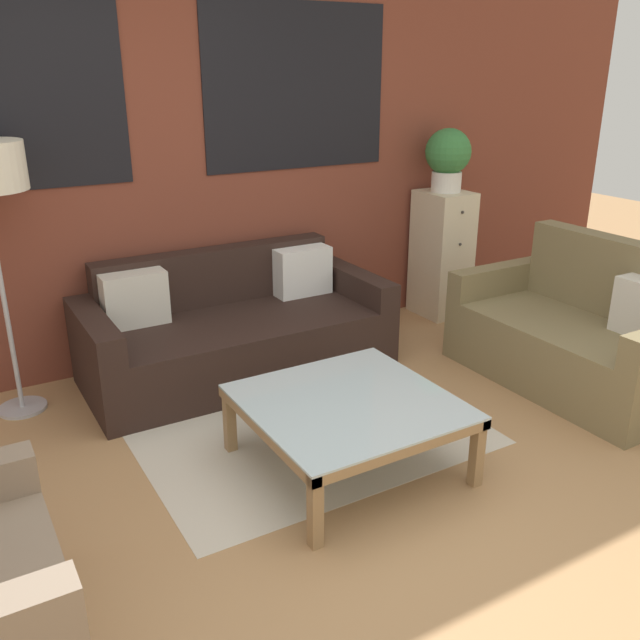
{
  "coord_description": "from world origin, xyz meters",
  "views": [
    {
      "loc": [
        -1.42,
        -1.94,
        1.94
      ],
      "look_at": [
        0.45,
        1.24,
        0.55
      ],
      "focal_mm": 38.0,
      "sensor_mm": 36.0,
      "label": 1
    }
  ],
  "objects_px": {
    "couch_dark": "(235,332)",
    "settee_vintage": "(578,337)",
    "potted_plant": "(448,157)",
    "drawer_cabinet": "(441,254)",
    "coffee_table": "(348,409)"
  },
  "relations": [
    {
      "from": "couch_dark",
      "to": "settee_vintage",
      "type": "height_order",
      "value": "settee_vintage"
    },
    {
      "from": "settee_vintage",
      "to": "potted_plant",
      "type": "distance_m",
      "value": 1.76
    },
    {
      "from": "drawer_cabinet",
      "to": "coffee_table",
      "type": "bearing_deg",
      "value": -140.45
    },
    {
      "from": "settee_vintage",
      "to": "potted_plant",
      "type": "xyz_separation_m",
      "value": [
        0.09,
        1.47,
        0.97
      ]
    },
    {
      "from": "drawer_cabinet",
      "to": "settee_vintage",
      "type": "bearing_deg",
      "value": -93.53
    },
    {
      "from": "couch_dark",
      "to": "coffee_table",
      "type": "bearing_deg",
      "value": -89.43
    },
    {
      "from": "couch_dark",
      "to": "drawer_cabinet",
      "type": "bearing_deg",
      "value": 6.02
    },
    {
      "from": "couch_dark",
      "to": "potted_plant",
      "type": "relative_size",
      "value": 4.1
    },
    {
      "from": "settee_vintage",
      "to": "drawer_cabinet",
      "type": "bearing_deg",
      "value": 86.47
    },
    {
      "from": "settee_vintage",
      "to": "couch_dark",
      "type": "bearing_deg",
      "value": 145.33
    },
    {
      "from": "couch_dark",
      "to": "coffee_table",
      "type": "relative_size",
      "value": 2.02
    },
    {
      "from": "couch_dark",
      "to": "potted_plant",
      "type": "bearing_deg",
      "value": 6.02
    },
    {
      "from": "drawer_cabinet",
      "to": "couch_dark",
      "type": "bearing_deg",
      "value": -173.98
    },
    {
      "from": "couch_dark",
      "to": "drawer_cabinet",
      "type": "xyz_separation_m",
      "value": [
        1.92,
        0.2,
        0.23
      ]
    },
    {
      "from": "settee_vintage",
      "to": "coffee_table",
      "type": "xyz_separation_m",
      "value": [
        -1.82,
        -0.11,
        0.02
      ]
    }
  ]
}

